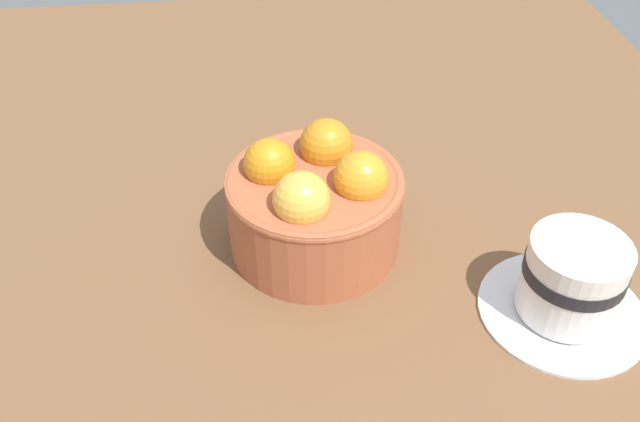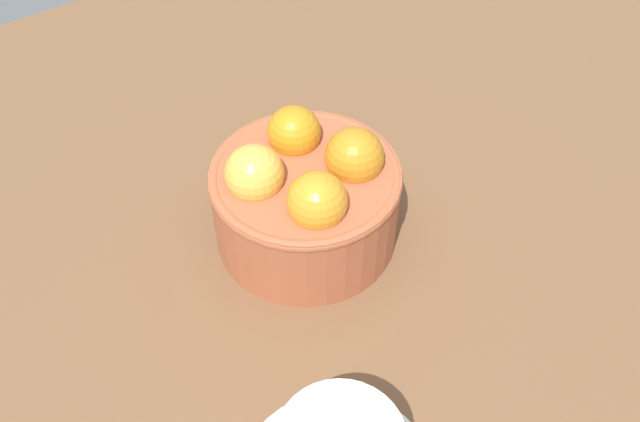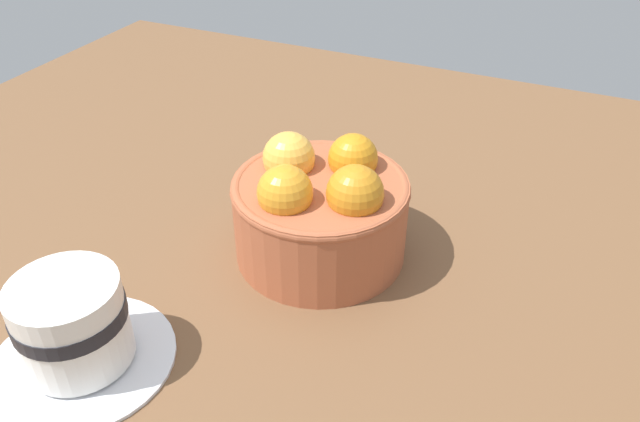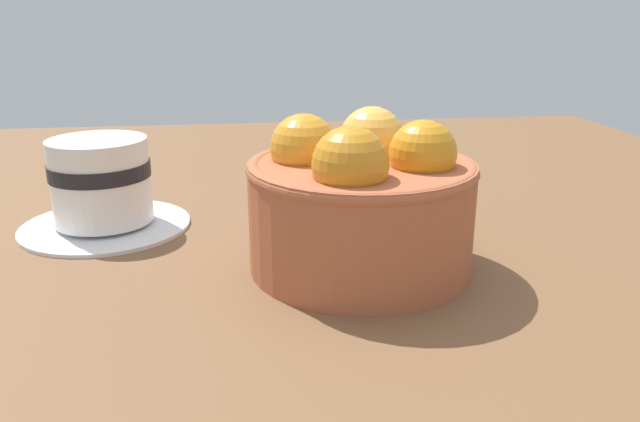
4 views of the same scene
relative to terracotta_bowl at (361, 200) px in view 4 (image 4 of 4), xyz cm
name	(u,v)px [view 4 (image 4 of 4)]	position (x,y,z in cm)	size (l,w,h in cm)	color
ground_plane	(359,297)	(0.00, 0.02, -7.12)	(112.87, 93.70, 4.73)	brown
terracotta_bowl	(361,200)	(0.00, 0.00, 0.00)	(15.19, 15.19, 10.47)	#AD5938
coffee_cup	(102,187)	(-10.49, -18.86, -1.38)	(13.38, 13.38, 7.28)	white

